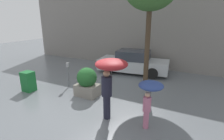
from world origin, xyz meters
TOP-DOWN VIEW (x-y plane):
  - ground_plane at (0.00, 0.00)m, footprint 40.00×40.00m
  - building_facade at (0.00, 6.50)m, footprint 18.00×0.30m
  - planter_box at (-0.32, 0.87)m, footprint 0.96×0.84m
  - person_adult at (1.38, -0.23)m, footprint 1.01×1.01m
  - person_child at (2.62, -0.15)m, footprint 0.71×0.71m
  - parked_car_near at (0.18, 4.93)m, footprint 4.29×2.28m
  - parking_meter at (-1.68, 1.27)m, footprint 0.14×0.14m
  - newspaper_box at (-2.95, 0.05)m, footprint 0.50×0.44m

SIDE VIEW (x-z plane):
  - ground_plane at x=0.00m, z-range 0.00..0.00m
  - newspaper_box at x=-2.95m, z-range 0.00..0.90m
  - planter_box at x=-0.32m, z-range 0.00..1.22m
  - parked_car_near at x=0.18m, z-range -0.06..1.28m
  - parking_meter at x=-1.68m, z-range 0.26..1.45m
  - person_child at x=2.62m, z-range 0.42..1.87m
  - person_adult at x=1.38m, z-range 0.58..2.57m
  - building_facade at x=0.00m, z-range 0.00..6.00m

